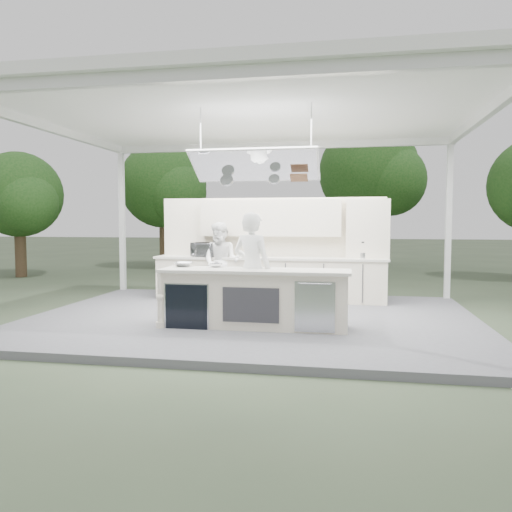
% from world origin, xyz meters
% --- Properties ---
extents(ground, '(90.00, 90.00, 0.00)m').
position_xyz_m(ground, '(0.00, 0.00, 0.00)').
color(ground, '#404E36').
rests_on(ground, ground).
extents(stage_deck, '(8.00, 6.00, 0.12)m').
position_xyz_m(stage_deck, '(0.00, 0.00, 0.06)').
color(stage_deck, '#5C5C60').
rests_on(stage_deck, ground).
extents(tent, '(8.20, 6.20, 3.86)m').
position_xyz_m(tent, '(0.00, -0.01, 3.71)').
color(tent, white).
rests_on(tent, ground).
extents(demo_island, '(3.10, 0.79, 0.95)m').
position_xyz_m(demo_island, '(0.18, -0.91, 0.60)').
color(demo_island, beige).
rests_on(demo_island, stage_deck).
extents(back_counter, '(5.08, 0.72, 0.95)m').
position_xyz_m(back_counter, '(0.00, 1.90, 0.60)').
color(back_counter, beige).
rests_on(back_counter, stage_deck).
extents(back_wall_unit, '(5.05, 0.48, 2.25)m').
position_xyz_m(back_wall_unit, '(0.44, 2.11, 1.57)').
color(back_wall_unit, beige).
rests_on(back_wall_unit, stage_deck).
extents(tree_cluster, '(19.55, 9.40, 5.85)m').
position_xyz_m(tree_cluster, '(-0.16, 9.77, 3.29)').
color(tree_cluster, brown).
rests_on(tree_cluster, ground).
extents(head_chef, '(0.80, 0.65, 1.88)m').
position_xyz_m(head_chef, '(0.12, -0.70, 1.06)').
color(head_chef, white).
rests_on(head_chef, stage_deck).
extents(sous_chef, '(0.92, 0.76, 1.71)m').
position_xyz_m(sous_chef, '(-0.99, 1.55, 0.98)').
color(sous_chef, white).
rests_on(sous_chef, stage_deck).
extents(toaster_oven, '(0.65, 0.53, 0.31)m').
position_xyz_m(toaster_oven, '(-1.40, 1.74, 1.23)').
color(toaster_oven, silver).
rests_on(toaster_oven, back_counter).
extents(bowl_large, '(0.35, 0.35, 0.08)m').
position_xyz_m(bowl_large, '(-1.10, -0.65, 1.11)').
color(bowl_large, '#AEB0B5').
rests_on(bowl_large, demo_island).
extents(bowl_small, '(0.27, 0.27, 0.07)m').
position_xyz_m(bowl_small, '(-0.52, -0.65, 1.10)').
color(bowl_small, silver).
rests_on(bowl_small, demo_island).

